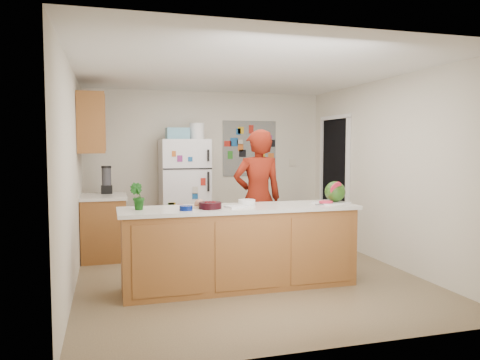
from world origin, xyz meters
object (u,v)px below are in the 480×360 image
object	(u,v)px
watermelon	(335,192)
cherry_bowl	(210,205)
refrigerator	(184,193)
person	(258,198)

from	to	relation	value
watermelon	cherry_bowl	world-z (taller)	watermelon
refrigerator	watermelon	xyz separation A→B (m)	(1.43, -2.36, 0.20)
watermelon	person	bearing A→B (deg)	129.60
watermelon	cherry_bowl	size ratio (longest dim) A/B	1.00
refrigerator	watermelon	world-z (taller)	refrigerator
person	watermelon	size ratio (longest dim) A/B	7.40
person	watermelon	bearing A→B (deg)	131.36
refrigerator	cherry_bowl	bearing A→B (deg)	-92.59
refrigerator	watermelon	distance (m)	2.77
refrigerator	person	world-z (taller)	person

